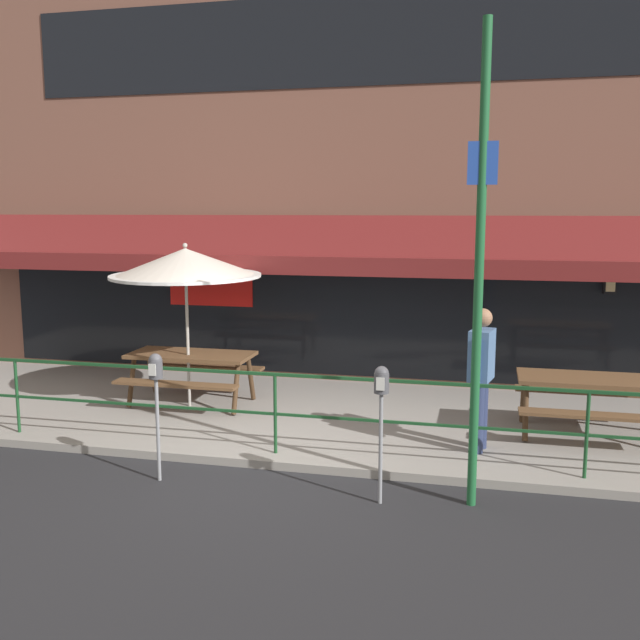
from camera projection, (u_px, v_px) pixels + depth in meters
name	position (u px, v px, depth m)	size (l,w,h in m)	color
ground_plane	(268.00, 470.00, 8.14)	(120.00, 120.00, 0.00)	#232326
patio_deck	(310.00, 416.00, 10.05)	(15.00, 4.00, 0.10)	gray
restaurant_building	(343.00, 148.00, 11.59)	(15.00, 1.60, 7.91)	brown
patio_railing	(275.00, 395.00, 8.30)	(13.84, 0.04, 0.97)	#194723
picnic_table_left	(191.00, 364.00, 10.42)	(1.80, 1.42, 0.76)	brown
picnic_table_centre	(591.00, 390.00, 8.92)	(1.80, 1.42, 0.76)	brown
patio_umbrella_left	(186.00, 264.00, 10.09)	(2.14, 2.14, 2.38)	#B7B2A8
pedestrian_walking	(481.00, 372.00, 8.36)	(0.32, 0.61, 1.71)	navy
parking_meter_near	(156.00, 378.00, 7.65)	(0.15, 0.16, 1.42)	gray
parking_meter_far	(381.00, 393.00, 7.04)	(0.15, 0.16, 1.42)	gray
street_sign_pole	(479.00, 267.00, 6.81)	(0.28, 0.09, 4.69)	#1E6033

